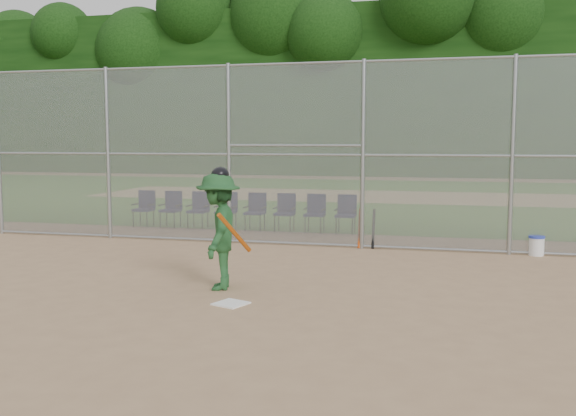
% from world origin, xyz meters
% --- Properties ---
extents(ground, '(100.00, 100.00, 0.00)m').
position_xyz_m(ground, '(0.00, 0.00, 0.00)').
color(ground, tan).
rests_on(ground, ground).
extents(grass_strip, '(100.00, 100.00, 0.00)m').
position_xyz_m(grass_strip, '(0.00, 18.00, 0.01)').
color(grass_strip, '#35671E').
rests_on(grass_strip, ground).
extents(dirt_patch_far, '(24.00, 24.00, 0.00)m').
position_xyz_m(dirt_patch_far, '(0.00, 18.00, 0.01)').
color(dirt_patch_far, tan).
rests_on(dirt_patch_far, ground).
extents(backstop_fence, '(16.09, 0.09, 4.00)m').
position_xyz_m(backstop_fence, '(0.00, 5.00, 2.07)').
color(backstop_fence, gray).
rests_on(backstop_fence, ground).
extents(treeline, '(81.00, 60.00, 11.00)m').
position_xyz_m(treeline, '(0.00, 20.00, 5.50)').
color(treeline, black).
rests_on(treeline, ground).
extents(home_plate, '(0.53, 0.53, 0.02)m').
position_xyz_m(home_plate, '(-0.15, -0.18, 0.01)').
color(home_plate, white).
rests_on(home_plate, ground).
extents(batter_at_plate, '(1.04, 1.35, 1.90)m').
position_xyz_m(batter_at_plate, '(-0.65, 0.69, 0.92)').
color(batter_at_plate, '#1F4E25').
rests_on(batter_at_plate, ground).
extents(water_cooler, '(0.32, 0.32, 0.40)m').
position_xyz_m(water_cooler, '(4.52, 5.01, 0.20)').
color(water_cooler, white).
rests_on(water_cooler, ground).
extents(spare_bats, '(0.36, 0.27, 0.84)m').
position_xyz_m(spare_bats, '(1.08, 5.08, 0.42)').
color(spare_bats, '#D84C14').
rests_on(spare_bats, ground).
extents(chair_0, '(0.54, 0.52, 0.96)m').
position_xyz_m(chair_0, '(-5.18, 7.07, 0.48)').
color(chair_0, '#10133E').
rests_on(chair_0, ground).
extents(chair_1, '(0.54, 0.52, 0.96)m').
position_xyz_m(chair_1, '(-4.40, 7.07, 0.48)').
color(chair_1, '#10133E').
rests_on(chair_1, ground).
extents(chair_2, '(0.54, 0.52, 0.96)m').
position_xyz_m(chair_2, '(-3.61, 7.07, 0.48)').
color(chair_2, '#10133E').
rests_on(chair_2, ground).
extents(chair_3, '(0.54, 0.52, 0.96)m').
position_xyz_m(chair_3, '(-2.83, 7.07, 0.48)').
color(chair_3, '#10133E').
rests_on(chair_3, ground).
extents(chair_4, '(0.54, 0.52, 0.96)m').
position_xyz_m(chair_4, '(-2.05, 7.07, 0.48)').
color(chair_4, '#10133E').
rests_on(chair_4, ground).
extents(chair_5, '(0.54, 0.52, 0.96)m').
position_xyz_m(chair_5, '(-1.26, 7.07, 0.48)').
color(chair_5, '#10133E').
rests_on(chair_5, ground).
extents(chair_6, '(0.54, 0.52, 0.96)m').
position_xyz_m(chair_6, '(-0.48, 7.07, 0.48)').
color(chair_6, '#10133E').
rests_on(chair_6, ground).
extents(chair_7, '(0.54, 0.52, 0.96)m').
position_xyz_m(chair_7, '(0.31, 7.07, 0.48)').
color(chair_7, '#10133E').
rests_on(chair_7, ground).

